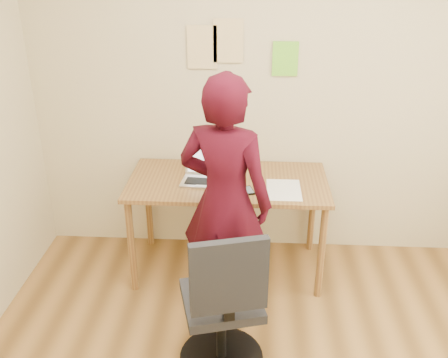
# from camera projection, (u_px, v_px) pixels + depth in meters

# --- Properties ---
(room) EXTENTS (3.58, 3.58, 2.78)m
(room) POSITION_uv_depth(u_px,v_px,m) (279.00, 191.00, 1.99)
(room) COLOR brown
(room) RESTS_ON ground
(desk) EXTENTS (1.40, 0.70, 0.74)m
(desk) POSITION_uv_depth(u_px,v_px,m) (228.00, 191.00, 3.55)
(desk) COLOR brown
(desk) RESTS_ON ground
(laptop) EXTENTS (0.32, 0.29, 0.21)m
(laptop) POSITION_uv_depth(u_px,v_px,m) (204.00, 173.00, 3.49)
(laptop) COLOR silver
(laptop) RESTS_ON desk
(paper_sheet) EXTENTS (0.23, 0.33, 0.00)m
(paper_sheet) POSITION_uv_depth(u_px,v_px,m) (284.00, 190.00, 3.37)
(paper_sheet) COLOR white
(paper_sheet) RESTS_ON desk
(phone) EXTENTS (0.10, 0.14, 0.01)m
(phone) POSITION_uv_depth(u_px,v_px,m) (248.00, 190.00, 3.35)
(phone) COLOR black
(phone) RESTS_ON desk
(wall_note_left) EXTENTS (0.21, 0.00, 0.30)m
(wall_note_left) POSITION_uv_depth(u_px,v_px,m) (202.00, 47.00, 3.48)
(wall_note_left) COLOR #DFC185
(wall_note_left) RESTS_ON room
(wall_note_mid) EXTENTS (0.21, 0.00, 0.30)m
(wall_note_mid) POSITION_uv_depth(u_px,v_px,m) (228.00, 41.00, 3.45)
(wall_note_mid) COLOR #DFC185
(wall_note_mid) RESTS_ON room
(wall_note_right) EXTENTS (0.18, 0.00, 0.24)m
(wall_note_right) POSITION_uv_depth(u_px,v_px,m) (285.00, 59.00, 3.48)
(wall_note_right) COLOR #74D830
(wall_note_right) RESTS_ON room
(office_chair) EXTENTS (0.51, 0.53, 0.95)m
(office_chair) POSITION_uv_depth(u_px,v_px,m) (223.00, 312.00, 2.75)
(office_chair) COLOR black
(office_chair) RESTS_ON ground
(person) EXTENTS (0.68, 0.55, 1.62)m
(person) POSITION_uv_depth(u_px,v_px,m) (225.00, 202.00, 3.06)
(person) COLOR #370713
(person) RESTS_ON ground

